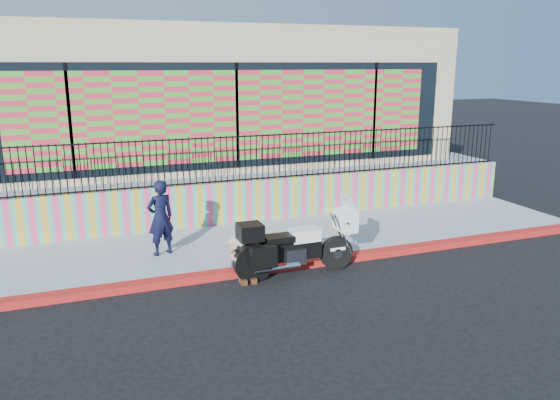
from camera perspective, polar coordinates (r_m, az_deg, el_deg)
name	(u,v)px	position (r m, az deg, el deg)	size (l,w,h in m)	color
ground	(294,268)	(11.67, 1.45, -7.12)	(90.00, 90.00, 0.00)	black
red_curb	(294,265)	(11.64, 1.45, -6.78)	(16.00, 0.30, 0.15)	#B00C22
sidewalk	(268,242)	(13.09, -1.26, -4.37)	(16.00, 3.00, 0.15)	#8D92A9
mural_wall	(248,201)	(14.38, -3.38, -0.11)	(16.00, 0.20, 1.10)	#ED3E6C
metal_fence	(247,158)	(14.14, -3.45, 4.41)	(15.80, 0.04, 1.20)	black
elevated_platform	(204,170)	(19.22, -7.91, 3.17)	(16.00, 10.00, 1.25)	#8D92A9
storefront_building	(203,93)	(18.69, -8.03, 10.97)	(14.00, 8.06, 4.00)	tan
police_motorcycle	(294,244)	(11.08, 1.44, -4.63)	(2.55, 0.84, 1.59)	black
police_officer	(160,218)	(12.07, -12.39, -1.81)	(0.61, 0.40, 1.66)	black
seated_man	(244,257)	(11.00, -3.79, -5.99)	(0.54, 0.71, 1.06)	navy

